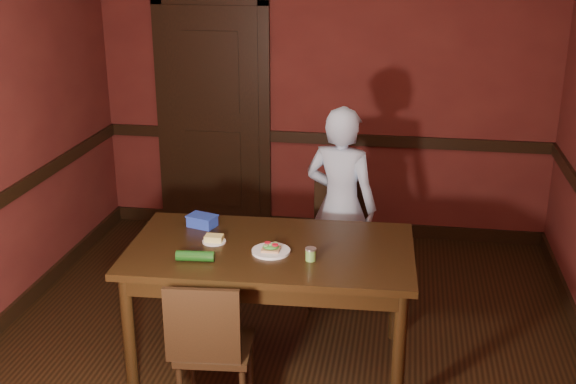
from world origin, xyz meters
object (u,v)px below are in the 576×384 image
(person, at_px, (341,206))
(sauce_jar, at_px, (311,254))
(cheese_saucer, at_px, (214,239))
(chair_far, at_px, (333,245))
(sandwich_plate, at_px, (271,250))
(food_tub, at_px, (202,221))
(chair_near, at_px, (215,344))
(dining_table, at_px, (271,306))

(person, height_order, sauce_jar, person)
(sauce_jar, height_order, cheese_saucer, sauce_jar)
(chair_far, height_order, sandwich_plate, chair_far)
(cheese_saucer, bearing_deg, sandwich_plate, -13.84)
(chair_far, relative_size, food_tub, 4.15)
(person, distance_m, food_tub, 1.11)
(chair_near, distance_m, sauce_jar, 0.75)
(food_tub, bearing_deg, dining_table, -9.62)
(sauce_jar, bearing_deg, person, 86.37)
(chair_far, distance_m, sauce_jar, 1.18)
(chair_far, relative_size, chair_near, 1.00)
(chair_far, relative_size, sauce_jar, 11.36)
(person, xyz_separation_m, sandwich_plate, (-0.32, -1.04, 0.09))
(cheese_saucer, bearing_deg, chair_far, 55.08)
(sandwich_plate, distance_m, sauce_jar, 0.26)
(person, relative_size, sauce_jar, 19.27)
(chair_far, height_order, person, person)
(cheese_saucer, xyz_separation_m, food_tub, (-0.14, 0.24, 0.02))
(chair_far, height_order, food_tub, food_tub)
(dining_table, xyz_separation_m, person, (0.34, 0.97, 0.34))
(food_tub, bearing_deg, person, 57.57)
(cheese_saucer, bearing_deg, dining_table, -2.76)
(chair_far, bearing_deg, dining_table, -117.65)
(sandwich_plate, bearing_deg, person, 72.89)
(cheese_saucer, bearing_deg, person, 53.72)
(chair_near, xyz_separation_m, sauce_jar, (0.48, 0.39, 0.42))
(sauce_jar, bearing_deg, food_tub, 152.36)
(dining_table, distance_m, food_tub, 0.72)
(person, bearing_deg, chair_near, 85.77)
(sandwich_plate, xyz_separation_m, sauce_jar, (0.25, -0.07, 0.02))
(person, distance_m, cheese_saucer, 1.18)
(sandwich_plate, height_order, food_tub, food_tub)
(cheese_saucer, distance_m, food_tub, 0.28)
(person, bearing_deg, dining_table, 86.77)
(cheese_saucer, relative_size, food_tub, 0.69)
(sauce_jar, bearing_deg, sandwich_plate, 163.87)
(sauce_jar, bearing_deg, dining_table, 151.02)
(person, relative_size, sandwich_plate, 6.40)
(chair_far, xyz_separation_m, person, (0.05, 0.02, 0.31))
(person, xyz_separation_m, food_tub, (-0.84, -0.71, 0.11))
(chair_near, distance_m, cheese_saucer, 0.70)
(food_tub, bearing_deg, chair_far, 58.50)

